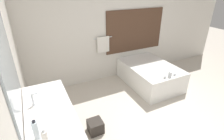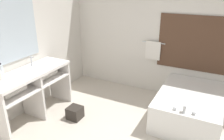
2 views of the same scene
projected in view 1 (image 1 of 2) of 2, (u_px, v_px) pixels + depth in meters
name	position (u px, v px, depth m)	size (l,w,h in m)	color
ground_plane	(166.00, 127.00, 3.19)	(16.00, 16.00, 0.00)	beige
wall_back_with_blinds	(113.00, 28.00, 4.39)	(7.40, 0.13, 2.70)	silver
wall_left_with_mirror	(10.00, 98.00, 1.71)	(0.08, 7.40, 2.70)	silver
vanity_counter	(52.00, 125.00, 2.32)	(0.59, 1.54, 0.91)	white
sink_faucet	(33.00, 100.00, 2.27)	(0.09, 0.04, 0.18)	silver
bathtub	(150.00, 74.00, 4.46)	(1.07, 1.55, 0.64)	white
water_bottle_1	(36.00, 131.00, 1.76)	(0.06, 0.06, 0.24)	white
soap_dispenser	(45.00, 137.00, 1.73)	(0.06, 0.06, 0.18)	white
waste_bin	(95.00, 126.00, 3.05)	(0.25, 0.25, 0.23)	#2D2823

